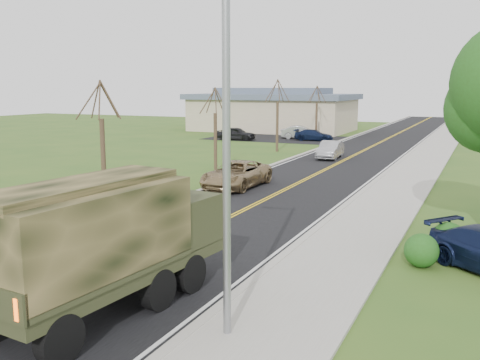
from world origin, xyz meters
The scene contains 17 objects.
ground centered at (0.00, 0.00, 0.00)m, with size 160.00×160.00×0.00m, color #30541C.
road centered at (0.00, 40.00, 0.01)m, with size 8.00×120.00×0.01m, color black.
curb_right centered at (4.15, 40.00, 0.06)m, with size 0.30×120.00×0.12m, color #9E998E.
sidewalk_right centered at (5.90, 40.00, 0.05)m, with size 3.20×120.00×0.10m, color #9E998E.
curb_left centered at (-4.15, 40.00, 0.05)m, with size 0.30×120.00×0.10m, color #9E998E.
street_light centered at (4.90, -0.50, 4.43)m, with size 1.65×0.22×8.00m.
bare_tree_a centered at (-7.00, 10.00, 2.63)m, with size 1.93×2.26×6.08m.
bare_tree_b centered at (-7.00, 22.00, 2.48)m, with size 1.83×2.14×5.73m.
bare_tree_c centered at (-7.00, 34.00, 2.78)m, with size 2.04×2.39×6.42m.
bare_tree_d centered at (-7.00, 46.00, 2.55)m, with size 1.88×2.20×5.91m.
commercial_building centered at (-15.98, 55.97, 2.69)m, with size 25.50×21.50×5.65m.
military_truck centered at (1.58, -0.60, 2.02)m, with size 3.15×7.29×3.53m.
suv_champagne centered at (-2.84, 16.59, 0.76)m, with size 2.52×5.46×1.52m, color #917952.
sedan_silver centered at (-1.36, 31.34, 0.71)m, with size 1.49×4.28×1.41m, color #B1B0B5.
lot_car_dark centered at (-14.84, 42.00, 0.72)m, with size 1.70×4.23×1.44m, color black.
lot_car_silver centered at (-8.86, 46.34, 0.73)m, with size 1.55×4.45×1.47m, color #A5A6AA.
lot_car_navy centered at (-6.93, 44.91, 0.61)m, with size 1.70×4.19×1.22m, color black.
Camera 1 is at (10.15, -10.90, 5.71)m, focal length 40.00 mm.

